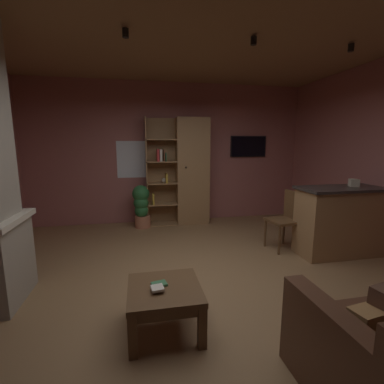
{
  "coord_description": "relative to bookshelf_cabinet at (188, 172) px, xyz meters",
  "views": [
    {
      "loc": [
        -0.64,
        -2.9,
        1.65
      ],
      "look_at": [
        0.0,
        0.4,
        1.05
      ],
      "focal_mm": 25.43,
      "sensor_mm": 36.0,
      "label": 1
    }
  ],
  "objects": [
    {
      "name": "ceiling",
      "position": [
        -0.35,
        -2.6,
        1.81
      ],
      "size": [
        5.73,
        5.68,
        0.02
      ],
      "primitive_type": "cube",
      "color": "#8E6B47"
    },
    {
      "name": "coffee_table",
      "position": [
        -0.81,
        -3.3,
        -0.74
      ],
      "size": [
        0.63,
        0.63,
        0.41
      ],
      "color": "brown",
      "rests_on": "ground"
    },
    {
      "name": "wall_mounted_tv",
      "position": [
        1.38,
        0.21,
        0.52
      ],
      "size": [
        0.8,
        0.06,
        0.45
      ],
      "color": "black"
    },
    {
      "name": "kitchen_bar_counter",
      "position": [
        2.07,
        -2.08,
        -0.56
      ],
      "size": [
        1.57,
        0.59,
        1.02
      ],
      "color": "#997047",
      "rests_on": "ground"
    },
    {
      "name": "dining_chair",
      "position": [
        1.27,
        -1.73,
        -0.54
      ],
      "size": [
        0.48,
        0.48,
        0.92
      ],
      "color": "brown",
      "rests_on": "ground"
    },
    {
      "name": "table_book_1",
      "position": [
        -0.87,
        -3.36,
        -0.63
      ],
      "size": [
        0.12,
        0.12,
        0.02
      ],
      "primitive_type": "cube",
      "rotation": [
        0.0,
        0.0,
        0.15
      ],
      "color": "beige",
      "rests_on": "coffee_table"
    },
    {
      "name": "window_pane_back",
      "position": [
        -1.08,
        0.24,
        0.26
      ],
      "size": [
        0.69,
        0.01,
        0.75
      ],
      "primitive_type": "cube",
      "color": "white"
    },
    {
      "name": "track_light_spot_2",
      "position": [
        0.35,
        -2.33,
        1.73
      ],
      "size": [
        0.07,
        0.07,
        0.09
      ],
      "primitive_type": "cylinder",
      "color": "black"
    },
    {
      "name": "potted_floor_plant",
      "position": [
        -0.97,
        -0.16,
        -0.62
      ],
      "size": [
        0.34,
        0.33,
        0.85
      ],
      "color": "#B77051",
      "rests_on": "ground"
    },
    {
      "name": "tissue_box",
      "position": [
        2.13,
        -2.04,
        0.0
      ],
      "size": [
        0.16,
        0.16,
        0.11
      ],
      "primitive_type": "cube",
      "rotation": [
        0.0,
        0.0,
        -0.4
      ],
      "color": "#BFB299",
      "rests_on": "kitchen_bar_counter"
    },
    {
      "name": "bookshelf_cabinet",
      "position": [
        0.0,
        0.0,
        0.0
      ],
      "size": [
        1.27,
        0.41,
        2.16
      ],
      "color": "#997047",
      "rests_on": "ground"
    },
    {
      "name": "wall_back",
      "position": [
        -0.35,
        0.27,
        0.37
      ],
      "size": [
        5.85,
        0.06,
        2.88
      ],
      "primitive_type": "cube",
      "color": "#9E5B56",
      "rests_on": "ground"
    },
    {
      "name": "floor",
      "position": [
        -0.35,
        -2.6,
        -1.08
      ],
      "size": [
        5.73,
        5.68,
        0.02
      ],
      "primitive_type": "cube",
      "color": "olive",
      "rests_on": "ground"
    },
    {
      "name": "track_light_spot_1",
      "position": [
        -1.08,
        -2.27,
        1.73
      ],
      "size": [
        0.07,
        0.07,
        0.09
      ],
      "primitive_type": "cylinder",
      "color": "black"
    },
    {
      "name": "track_light_spot_3",
      "position": [
        1.61,
        -2.35,
        1.73
      ],
      "size": [
        0.07,
        0.07,
        0.09
      ],
      "primitive_type": "cylinder",
      "color": "black"
    },
    {
      "name": "table_book_0",
      "position": [
        -0.85,
        -3.26,
        -0.65
      ],
      "size": [
        0.15,
        0.12,
        0.02
      ],
      "primitive_type": "cube",
      "rotation": [
        0.0,
        0.0,
        0.22
      ],
      "color": "#387247",
      "rests_on": "coffee_table"
    }
  ]
}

